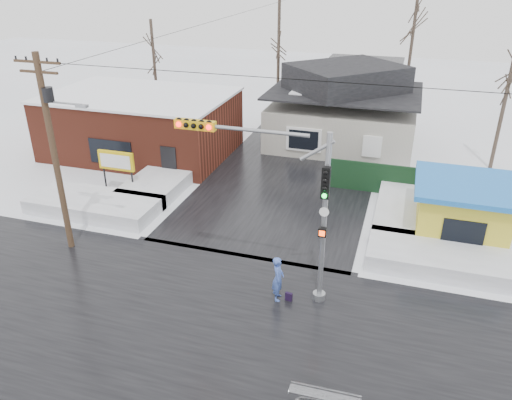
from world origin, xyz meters
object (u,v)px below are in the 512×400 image
(traffic_signal, at_px, (283,192))
(marquee_sign, at_px, (116,162))
(utility_pole, at_px, (54,145))
(pedestrian, at_px, (278,279))
(kiosk, at_px, (461,210))

(traffic_signal, height_order, marquee_sign, traffic_signal)
(utility_pole, height_order, pedestrian, utility_pole)
(utility_pole, xyz_separation_m, marquee_sign, (-1.07, 5.99, -3.19))
(utility_pole, xyz_separation_m, kiosk, (17.43, 6.49, -3.65))
(pedestrian, bearing_deg, kiosk, -52.67)
(marquee_sign, xyz_separation_m, kiosk, (18.50, 0.50, -0.46))
(pedestrian, bearing_deg, utility_pole, 75.53)
(marquee_sign, bearing_deg, pedestrian, -31.37)
(marquee_sign, xyz_separation_m, pedestrian, (11.41, -6.96, -0.97))
(utility_pole, height_order, kiosk, utility_pole)
(kiosk, distance_m, pedestrian, 10.30)
(marquee_sign, distance_m, pedestrian, 13.40)
(kiosk, relative_size, pedestrian, 2.41)
(utility_pole, distance_m, kiosk, 18.95)
(utility_pole, distance_m, marquee_sign, 6.87)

